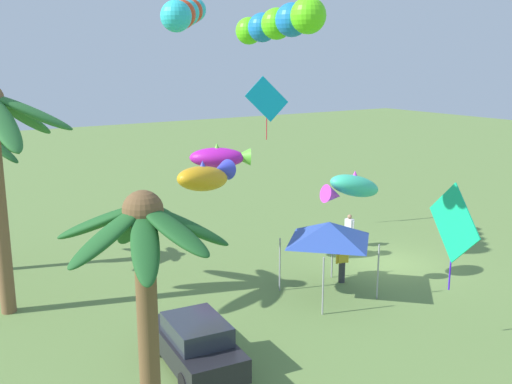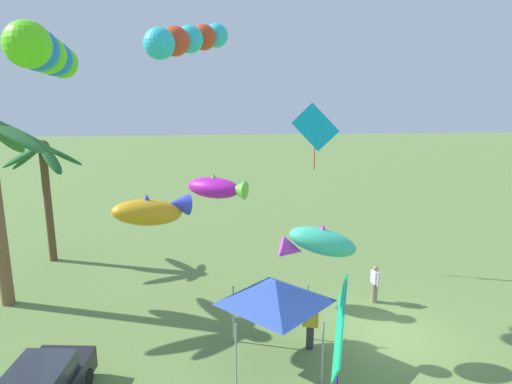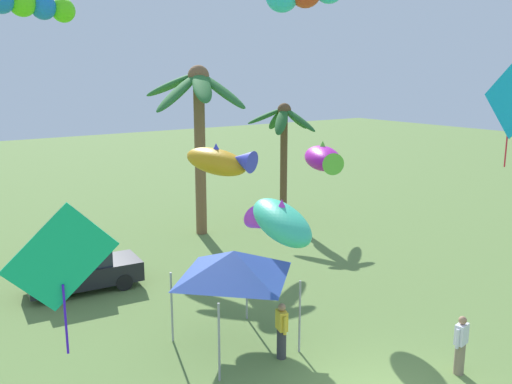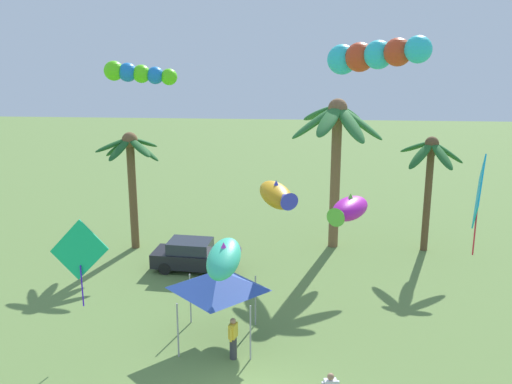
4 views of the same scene
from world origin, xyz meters
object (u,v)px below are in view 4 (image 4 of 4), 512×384
object	(u,v)px
kite_fish_1	(349,209)
palm_tree_0	(131,162)
kite_fish_0	(225,258)
festival_tent	(218,280)
spectator_1	(233,338)
kite_diamond_2	(479,193)
palm_tree_1	(430,165)
kite_diamond_6	(79,251)
parked_car_0	(193,255)
palm_tree_2	(337,134)
kite_tube_3	(373,55)
kite_tube_4	(138,73)
kite_fish_5	(277,195)

from	to	relation	value
kite_fish_1	palm_tree_0	bearing A→B (deg)	143.95
kite_fish_0	festival_tent	bearing A→B (deg)	107.17
spectator_1	kite_diamond_2	size ratio (longest dim) A/B	0.51
kite_fish_1	kite_diamond_2	distance (m)	6.04
palm_tree_1	kite_diamond_6	xyz separation A→B (m)	(-14.53, -11.06, -0.85)
parked_car_0	kite_diamond_6	distance (m)	8.54
kite_diamond_6	palm_tree_2	bearing A→B (deg)	49.13
palm_tree_0	festival_tent	xyz separation A→B (m)	(5.75, -9.54, -2.25)
spectator_1	kite_fish_1	xyz separation A→B (m)	(4.17, 3.12, 3.94)
parked_car_0	kite_fish_0	bearing A→B (deg)	-72.37
palm_tree_0	kite_fish_1	xyz separation A→B (m)	(10.60, -7.72, 0.04)
kite_tube_3	kite_fish_0	bearing A→B (deg)	-140.06
palm_tree_0	palm_tree_1	size ratio (longest dim) A/B	1.03
parked_car_0	kite_diamond_2	distance (m)	15.25
palm_tree_1	parked_car_0	world-z (taller)	palm_tree_1
palm_tree_2	kite_fish_0	world-z (taller)	palm_tree_2
parked_car_0	kite_diamond_2	world-z (taller)	kite_diamond_2
kite_tube_4	kite_diamond_6	xyz separation A→B (m)	(-0.90, -5.90, -5.79)
festival_tent	kite_tube_3	world-z (taller)	kite_tube_3
palm_tree_1	kite_fish_1	xyz separation A→B (m)	(-4.83, -8.40, 0.12)
palm_tree_0	spectator_1	world-z (taller)	palm_tree_0
parked_car_0	kite_fish_0	world-z (taller)	kite_fish_0
palm_tree_1	palm_tree_0	bearing A→B (deg)	-177.46
kite_diamond_6	kite_fish_1	bearing A→B (deg)	15.32
palm_tree_0	kite_fish_0	bearing A→B (deg)	-60.56
palm_tree_0	kite_tube_3	bearing A→B (deg)	-30.20
kite_tube_4	kite_fish_5	distance (m)	7.84
parked_car_0	kite_tube_4	distance (m)	9.16
festival_tent	kite_tube_4	distance (m)	9.58
palm_tree_0	kite_fish_0	distance (m)	12.61
kite_fish_1	kite_fish_5	size ratio (longest dim) A/B	0.91
palm_tree_2	kite_fish_1	bearing A→B (deg)	-90.16
palm_tree_2	spectator_1	xyz separation A→B (m)	(-4.19, -11.70, -5.33)
spectator_1	kite_fish_1	world-z (taller)	kite_fish_1
palm_tree_1	kite_fish_0	distance (m)	14.89
kite_fish_5	kite_tube_3	bearing A→B (deg)	-17.16
kite_fish_1	festival_tent	bearing A→B (deg)	-159.39
parked_car_0	kite_tube_4	size ratio (longest dim) A/B	1.31
palm_tree_2	kite_fish_1	xyz separation A→B (m)	(-0.02, -8.58, -1.39)
palm_tree_0	palm_tree_1	bearing A→B (deg)	2.54
palm_tree_2	kite_fish_1	distance (m)	8.69
festival_tent	palm_tree_0	bearing A→B (deg)	121.07
spectator_1	festival_tent	world-z (taller)	festival_tent
kite_tube_3	parked_car_0	bearing A→B (deg)	154.19
kite_fish_0	kite_tube_3	world-z (taller)	kite_tube_3
palm_tree_2	parked_car_0	world-z (taller)	palm_tree_2
parked_car_0	festival_tent	xyz separation A→B (m)	(2.13, -6.67, 1.72)
spectator_1	kite_diamond_2	distance (m)	9.73
kite_fish_5	festival_tent	bearing A→B (deg)	-116.95
palm_tree_0	kite_tube_3	xyz separation A→B (m)	(11.38, -6.62, 5.75)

